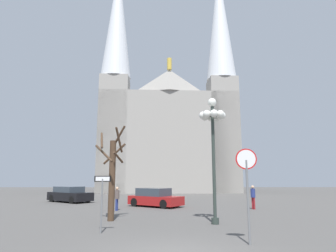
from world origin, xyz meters
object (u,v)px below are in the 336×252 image
(stop_sign, at_px, (247,177))
(parked_car_near_black, at_px, (70,195))
(cathedral, at_px, (168,124))
(parked_car_far_red, at_px, (155,198))
(street_lamp, at_px, (213,128))
(pedestrian_walking, at_px, (117,196))
(one_way_arrow_sign, at_px, (102,196))
(bare_tree, at_px, (112,173))
(pedestrian_standing, at_px, (253,195))

(stop_sign, relative_size, parked_car_near_black, 0.68)
(cathedral, distance_m, parked_car_far_red, 25.32)
(street_lamp, bearing_deg, pedestrian_walking, 134.30)
(pedestrian_walking, bearing_deg, one_way_arrow_sign, -85.19)
(stop_sign, bearing_deg, cathedral, 93.70)
(stop_sign, distance_m, street_lamp, 5.01)
(street_lamp, height_order, parked_car_far_red, street_lamp)
(bare_tree, bearing_deg, cathedral, 83.89)
(parked_car_far_red, xyz_separation_m, pedestrian_walking, (-2.48, -2.73, 0.29))
(stop_sign, xyz_separation_m, pedestrian_walking, (-6.06, 10.14, -1.26))
(one_way_arrow_sign, bearing_deg, bare_tree, 93.82)
(cathedral, bearing_deg, pedestrian_standing, -77.15)
(parked_car_near_black, height_order, pedestrian_standing, pedestrian_standing)
(cathedral, bearing_deg, stop_sign, -86.30)
(stop_sign, bearing_deg, pedestrian_walking, 120.88)
(one_way_arrow_sign, xyz_separation_m, pedestrian_walking, (-0.68, 8.05, -0.51))
(parked_car_near_black, relative_size, pedestrian_walking, 2.98)
(one_way_arrow_sign, bearing_deg, street_lamp, 24.42)
(cathedral, height_order, pedestrian_standing, cathedral)
(pedestrian_walking, height_order, pedestrian_standing, pedestrian_standing)
(pedestrian_standing, bearing_deg, parked_car_near_black, 157.33)
(one_way_arrow_sign, relative_size, street_lamp, 0.36)
(stop_sign, xyz_separation_m, parked_car_far_red, (-3.58, 12.87, -1.55))
(street_lamp, relative_size, parked_car_near_black, 1.33)
(stop_sign, distance_m, parked_car_far_red, 13.44)
(stop_sign, bearing_deg, parked_car_near_black, 123.78)
(cathedral, height_order, street_lamp, cathedral)
(bare_tree, relative_size, pedestrian_standing, 3.05)
(cathedral, distance_m, parked_car_near_black, 23.29)
(bare_tree, distance_m, parked_car_far_red, 7.88)
(cathedral, relative_size, pedestrian_walking, 24.20)
(street_lamp, relative_size, pedestrian_standing, 3.79)
(one_way_arrow_sign, bearing_deg, parked_car_near_black, 112.00)
(stop_sign, height_order, pedestrian_standing, stop_sign)
(parked_car_far_red, bearing_deg, pedestrian_walking, -132.30)
(street_lamp, distance_m, parked_car_near_black, 17.38)
(bare_tree, bearing_deg, one_way_arrow_sign, -86.18)
(bare_tree, bearing_deg, pedestrian_standing, 31.24)
(bare_tree, relative_size, parked_car_far_red, 1.14)
(one_way_arrow_sign, bearing_deg, pedestrian_walking, 94.81)
(one_way_arrow_sign, height_order, parked_car_near_black, one_way_arrow_sign)
(cathedral, bearing_deg, one_way_arrow_sign, -95.13)
(bare_tree, relative_size, pedestrian_walking, 3.20)
(pedestrian_standing, bearing_deg, bare_tree, -148.76)
(one_way_arrow_sign, relative_size, pedestrian_standing, 1.38)
(cathedral, relative_size, pedestrian_standing, 23.12)
(cathedral, distance_m, stop_sign, 37.13)
(bare_tree, xyz_separation_m, pedestrian_walking, (-0.45, 4.68, -1.48))
(parked_car_near_black, height_order, pedestrian_walking, pedestrian_walking)
(street_lamp, xyz_separation_m, pedestrian_standing, (3.81, 6.59, -3.67))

